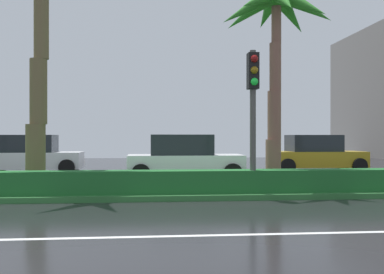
{
  "coord_description": "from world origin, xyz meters",
  "views": [
    {
      "loc": [
        2.84,
        -5.62,
        1.65
      ],
      "look_at": [
        4.38,
        10.18,
        1.63
      ],
      "focal_mm": 43.23,
      "sensor_mm": 36.0,
      "label": 1
    }
  ],
  "objects": [
    {
      "name": "palm_tree_centre",
      "position": [
        6.6,
        7.65,
        5.15
      ],
      "size": [
        3.52,
        3.58,
        6.2
      ],
      "color": "brown",
      "rests_on": "median_strip"
    },
    {
      "name": "ground_plane",
      "position": [
        0.0,
        9.0,
        -0.05
      ],
      "size": [
        90.0,
        42.0,
        0.1
      ],
      "primitive_type": "cube",
      "color": "black"
    },
    {
      "name": "median_strip",
      "position": [
        0.0,
        8.0,
        0.07
      ],
      "size": [
        85.5,
        4.0,
        0.15
      ],
      "primitive_type": "cube",
      "color": "#2D6B33",
      "rests_on": "ground_plane"
    },
    {
      "name": "car_in_traffic_fourth",
      "position": [
        10.61,
        15.1,
        0.83
      ],
      "size": [
        4.3,
        2.02,
        1.72
      ],
      "color": "#B28C1E",
      "rests_on": "ground_plane"
    },
    {
      "name": "car_in_traffic_third",
      "position": [
        4.22,
        11.71,
        0.83
      ],
      "size": [
        4.3,
        2.02,
        1.72
      ],
      "color": "white",
      "rests_on": "ground_plane"
    },
    {
      "name": "car_in_traffic_second",
      "position": [
        -2.26,
        15.29,
        0.83
      ],
      "size": [
        4.3,
        2.02,
        1.72
      ],
      "color": "white",
      "rests_on": "ground_plane"
    },
    {
      "name": "median_hedge",
      "position": [
        0.0,
        6.6,
        0.45
      ],
      "size": [
        76.5,
        0.7,
        0.6
      ],
      "color": "#1E6028",
      "rests_on": "median_strip"
    },
    {
      "name": "traffic_signal_median_right",
      "position": [
        5.64,
        6.4,
        2.76
      ],
      "size": [
        0.28,
        0.43,
        3.79
      ],
      "color": "#4C4C47",
      "rests_on": "median_strip"
    }
  ]
}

